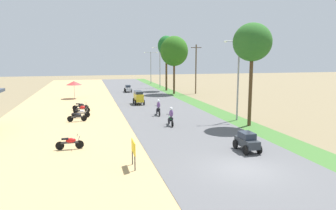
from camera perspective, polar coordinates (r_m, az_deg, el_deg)
The scene contains 23 objects.
ground_plane at distance 17.75m, azimuth 13.45°, elevation -11.54°, with size 180.00×180.00×0.00m, color #7A6B4C.
road_strip at distance 17.74m, azimuth 13.45°, elevation -11.42°, with size 9.00×140.00×0.08m, color #565659.
dirt_shoulder at distance 16.09m, azimuth -23.13°, elevation -14.09°, with size 12.00×140.00×0.06m, color tan.
median_strip at distance 20.91m, azimuth 27.61°, elevation -9.10°, with size 2.40×140.00×0.06m, color #3D6B2D.
parked_motorbike_nearest at distance 21.69m, azimuth -17.35°, elevation -6.42°, with size 1.80×0.54×0.94m.
parked_motorbike_second at distance 30.60m, azimuth -16.13°, elevation -1.99°, with size 1.80×0.54×0.94m.
parked_motorbike_third at distance 32.41m, azimuth -15.50°, elevation -1.37°, with size 1.80×0.54×0.94m.
parked_motorbike_fourth at distance 35.20m, azimuth -15.38°, elevation -0.58°, with size 1.80×0.54×0.94m.
parked_motorbike_fifth at distance 37.05m, azimuth -15.55°, elevation -0.13°, with size 1.80×0.54×0.94m.
street_signboard at distance 17.38m, azimuth -6.29°, elevation -7.94°, with size 0.06×1.30×1.50m.
vendor_umbrella at distance 47.36m, azimuth -16.70°, elevation 3.84°, with size 2.20×2.20×2.52m.
median_tree_nearest at distance 28.10m, azimuth 15.05°, elevation 10.83°, with size 3.29×3.29×8.87m.
median_tree_second at distance 51.05m, azimuth 1.12°, elevation 9.73°, with size 4.46×4.46×9.28m.
median_tree_third at distance 56.08m, azimuth -0.30°, elevation 10.58°, with size 3.03×3.03×9.64m.
streetlamp_near at distance 30.38m, azimuth 12.64°, elevation 5.49°, with size 3.16×0.20×7.60m.
streetlamp_mid at distance 61.91m, azimuth -1.48°, elevation 7.44°, with size 3.16×0.20×7.94m.
streetlamp_far at distance 70.95m, azimuth -3.14°, elevation 7.26°, with size 3.16×0.20×7.11m.
utility_pole_near at distance 51.93m, azimuth 5.09°, elevation 6.67°, with size 1.80×0.20×8.02m.
car_hatchback_charcoal at distance 20.83m, azimuth 14.14°, elevation -6.36°, with size 1.04×2.00×1.23m.
car_van_yellow at distance 40.09m, azimuth -5.37°, elevation 1.50°, with size 1.19×2.41×1.67m.
car_sedan_silver at distance 54.11m, azimuth -7.29°, elevation 3.05°, with size 1.10×2.26×1.19m.
motorbike_foreground_rider at distance 27.53m, azimuth 0.51°, elevation -2.17°, with size 0.54×1.80×1.66m.
motorbike_ahead_second at distance 32.35m, azimuth -1.78°, elevation -0.53°, with size 0.54×1.80×1.66m.
Camera 1 is at (-7.90, -14.68, 6.10)m, focal length 33.59 mm.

